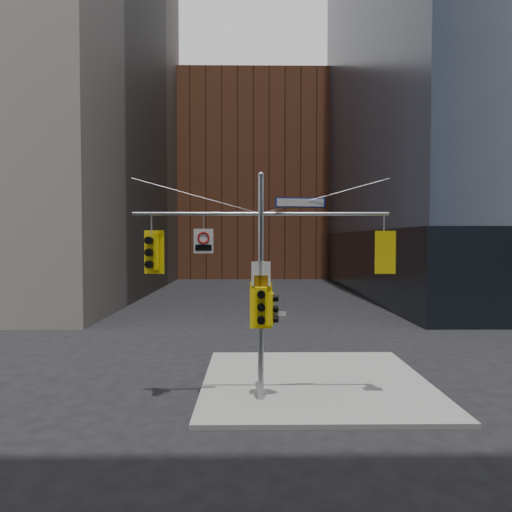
{
  "coord_description": "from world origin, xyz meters",
  "views": [
    {
      "loc": [
        -0.31,
        -12.23,
        5.18
      ],
      "look_at": [
        -0.15,
        2.0,
        4.68
      ],
      "focal_mm": 32.0,
      "sensor_mm": 36.0,
      "label": 1
    }
  ],
  "objects_px": {
    "traffic_light_west_arm": "(152,252)",
    "traffic_light_pole_front": "(261,306)",
    "regulatory_sign_arm": "(203,240)",
    "traffic_light_east_arm": "(384,252)",
    "signal_assembly": "(261,264)",
    "street_sign_blade": "(300,203)",
    "traffic_light_pole_side": "(271,309)"
  },
  "relations": [
    {
      "from": "traffic_light_pole_side",
      "to": "regulatory_sign_arm",
      "type": "bearing_deg",
      "value": 102.33
    },
    {
      "from": "traffic_light_pole_side",
      "to": "street_sign_blade",
      "type": "xyz_separation_m",
      "value": [
        0.91,
        0.0,
        3.33
      ]
    },
    {
      "from": "street_sign_blade",
      "to": "regulatory_sign_arm",
      "type": "bearing_deg",
      "value": 173.3
    },
    {
      "from": "traffic_light_pole_side",
      "to": "regulatory_sign_arm",
      "type": "relative_size",
      "value": 1.31
    },
    {
      "from": "traffic_light_pole_front",
      "to": "traffic_light_east_arm",
      "type": "bearing_deg",
      "value": 4.01
    },
    {
      "from": "traffic_light_pole_side",
      "to": "regulatory_sign_arm",
      "type": "height_order",
      "value": "regulatory_sign_arm"
    },
    {
      "from": "regulatory_sign_arm",
      "to": "traffic_light_east_arm",
      "type": "bearing_deg",
      "value": -5.35
    },
    {
      "from": "traffic_light_west_arm",
      "to": "regulatory_sign_arm",
      "type": "xyz_separation_m",
      "value": [
        1.61,
        -0.03,
        0.37
      ]
    },
    {
      "from": "traffic_light_pole_front",
      "to": "traffic_light_west_arm",
      "type": "bearing_deg",
      "value": 175.36
    },
    {
      "from": "signal_assembly",
      "to": "traffic_light_pole_front",
      "type": "bearing_deg",
      "value": -90.0
    },
    {
      "from": "traffic_light_pole_side",
      "to": "traffic_light_east_arm",
      "type": "bearing_deg",
      "value": -78.14
    },
    {
      "from": "signal_assembly",
      "to": "traffic_light_east_arm",
      "type": "distance_m",
      "value": 3.87
    },
    {
      "from": "signal_assembly",
      "to": "street_sign_blade",
      "type": "relative_size",
      "value": 5.08
    },
    {
      "from": "signal_assembly",
      "to": "traffic_light_east_arm",
      "type": "relative_size",
      "value": 6.02
    },
    {
      "from": "traffic_light_east_arm",
      "to": "traffic_light_pole_side",
      "type": "xyz_separation_m",
      "value": [
        -3.53,
        -0.0,
        -1.78
      ]
    },
    {
      "from": "traffic_light_east_arm",
      "to": "traffic_light_pole_front",
      "type": "distance_m",
      "value": 4.2
    },
    {
      "from": "traffic_light_west_arm",
      "to": "traffic_light_pole_front",
      "type": "height_order",
      "value": "traffic_light_west_arm"
    },
    {
      "from": "traffic_light_west_arm",
      "to": "regulatory_sign_arm",
      "type": "height_order",
      "value": "regulatory_sign_arm"
    },
    {
      "from": "traffic_light_west_arm",
      "to": "traffic_light_east_arm",
      "type": "height_order",
      "value": "traffic_light_west_arm"
    },
    {
      "from": "traffic_light_west_arm",
      "to": "regulatory_sign_arm",
      "type": "distance_m",
      "value": 1.66
    },
    {
      "from": "traffic_light_west_arm",
      "to": "traffic_light_pole_front",
      "type": "relative_size",
      "value": 0.95
    },
    {
      "from": "traffic_light_pole_front",
      "to": "regulatory_sign_arm",
      "type": "relative_size",
      "value": 1.9
    },
    {
      "from": "signal_assembly",
      "to": "traffic_light_pole_side",
      "type": "height_order",
      "value": "signal_assembly"
    },
    {
      "from": "traffic_light_east_arm",
      "to": "traffic_light_pole_front",
      "type": "xyz_separation_m",
      "value": [
        -3.85,
        -0.27,
        -1.66
      ]
    },
    {
      "from": "traffic_light_pole_front",
      "to": "regulatory_sign_arm",
      "type": "bearing_deg",
      "value": 172.23
    },
    {
      "from": "traffic_light_west_arm",
      "to": "traffic_light_pole_front",
      "type": "xyz_separation_m",
      "value": [
        3.4,
        -0.28,
        -1.66
      ]
    },
    {
      "from": "traffic_light_east_arm",
      "to": "street_sign_blade",
      "type": "relative_size",
      "value": 0.84
    },
    {
      "from": "traffic_light_east_arm",
      "to": "traffic_light_pole_front",
      "type": "bearing_deg",
      "value": 5.39
    },
    {
      "from": "traffic_light_pole_front",
      "to": "signal_assembly",
      "type": "bearing_deg",
      "value": 90.05
    },
    {
      "from": "traffic_light_pole_front",
      "to": "regulatory_sign_arm",
      "type": "distance_m",
      "value": 2.72
    },
    {
      "from": "regulatory_sign_arm",
      "to": "traffic_light_west_arm",
      "type": "bearing_deg",
      "value": 173.24
    },
    {
      "from": "signal_assembly",
      "to": "traffic_light_west_arm",
      "type": "height_order",
      "value": "signal_assembly"
    }
  ]
}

